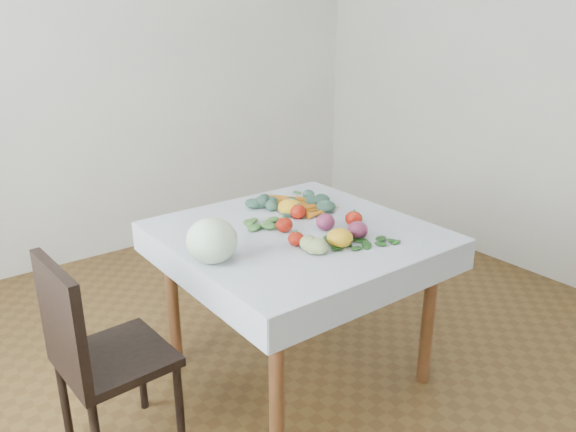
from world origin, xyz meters
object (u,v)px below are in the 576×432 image
at_px(table, 297,251).
at_px(carrot_bunch, 304,204).
at_px(cabbage, 212,240).
at_px(heirloom_back, 290,207).
at_px(chair, 93,349).

xyz_separation_m(table, carrot_bunch, (0.23, 0.23, 0.12)).
bearing_deg(cabbage, carrot_bunch, 22.76).
xyz_separation_m(heirloom_back, carrot_bunch, (0.13, 0.05, -0.02)).
distance_m(cabbage, carrot_bunch, 0.77).
distance_m(chair, heirloom_back, 1.11).
xyz_separation_m(chair, heirloom_back, (1.06, 0.17, 0.30)).
height_order(cabbage, heirloom_back, cabbage).
distance_m(heirloom_back, carrot_bunch, 0.15).
xyz_separation_m(chair, carrot_bunch, (1.20, 0.22, 0.27)).
bearing_deg(heirloom_back, chair, -171.04).
relative_size(cabbage, carrot_bunch, 0.52).
height_order(chair, heirloom_back, chair).
height_order(chair, cabbage, cabbage).
relative_size(chair, carrot_bunch, 2.25).
bearing_deg(carrot_bunch, cabbage, -157.24).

